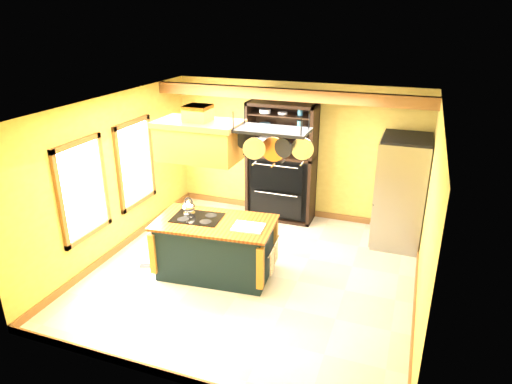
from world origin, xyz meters
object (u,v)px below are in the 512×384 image
Objects in this scene: hutch at (282,175)px; range_hood at (199,138)px; refrigerator at (400,194)px; kitchen_island at (215,247)px; pot_rack at (272,138)px.

range_hood is at bearing -102.19° from hutch.
hutch is at bearing 77.81° from range_hood.
hutch is at bearing 171.44° from refrigerator.
refrigerator is (2.62, 2.11, 0.47)m from kitchen_island.
hutch is (0.33, 2.46, 0.44)m from kitchen_island.
refrigerator is at bearing 33.66° from kitchen_island.
pot_rack reaches higher than refrigerator.
range_hood reaches higher than kitchen_island.
kitchen_island is 1.55× the size of range_hood.
hutch reaches higher than kitchen_island.
kitchen_island is at bearing 0.17° from range_hood.
pot_rack is (0.91, 0.01, 1.86)m from kitchen_island.
range_hood is 0.64× the size of refrigerator.
refrigerator reaches higher than kitchen_island.
pot_rack is at bearing -129.24° from refrigerator.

